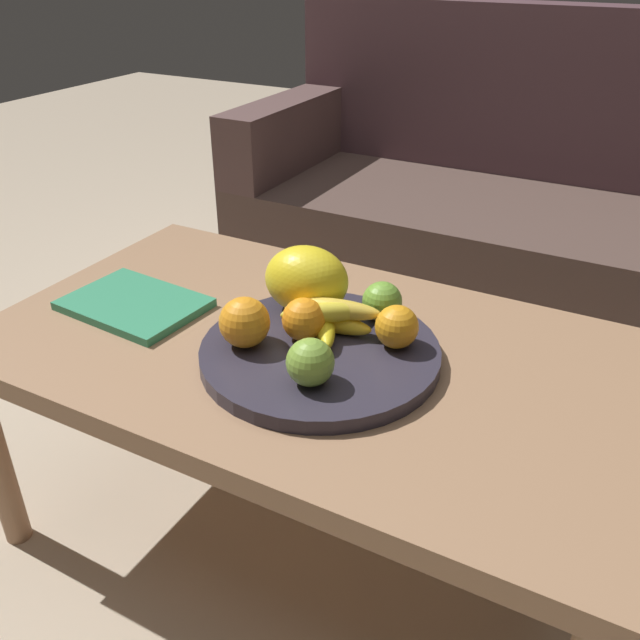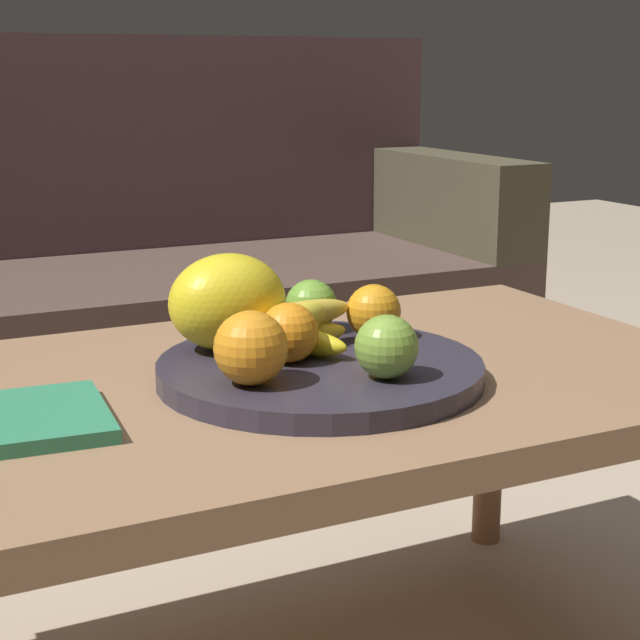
% 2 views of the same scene
% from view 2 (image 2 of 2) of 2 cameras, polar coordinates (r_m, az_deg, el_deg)
% --- Properties ---
extents(coffee_table, '(1.13, 0.66, 0.46)m').
position_cam_2_polar(coffee_table, '(1.27, -2.19, -5.25)').
color(coffee_table, '#966E4F').
rests_on(coffee_table, ground_plane).
extents(couch, '(1.70, 0.70, 0.90)m').
position_cam_2_polar(couch, '(2.35, -10.47, 0.90)').
color(couch, '#4E3B34').
rests_on(couch, ground_plane).
extents(fruit_bowl, '(0.39, 0.39, 0.03)m').
position_cam_2_polar(fruit_bowl, '(1.23, 0.00, -2.82)').
color(fruit_bowl, '#2F2A38').
rests_on(fruit_bowl, coffee_table).
extents(melon_large_front, '(0.16, 0.13, 0.12)m').
position_cam_2_polar(melon_large_front, '(1.27, -5.20, 1.03)').
color(melon_large_front, yellow).
rests_on(melon_large_front, fruit_bowl).
extents(orange_front, '(0.07, 0.07, 0.07)m').
position_cam_2_polar(orange_front, '(1.32, 3.02, 0.47)').
color(orange_front, orange).
rests_on(orange_front, fruit_bowl).
extents(orange_left, '(0.07, 0.07, 0.07)m').
position_cam_2_polar(orange_left, '(1.21, -1.88, -0.73)').
color(orange_left, orange).
rests_on(orange_left, fruit_bowl).
extents(orange_right, '(0.08, 0.08, 0.08)m').
position_cam_2_polar(orange_right, '(1.13, -3.89, -1.57)').
color(orange_right, orange).
rests_on(orange_right, fruit_bowl).
extents(apple_front, '(0.07, 0.07, 0.07)m').
position_cam_2_polar(apple_front, '(1.36, -0.50, 0.81)').
color(apple_front, '#6DA336').
rests_on(apple_front, fruit_bowl).
extents(apple_left, '(0.07, 0.07, 0.07)m').
position_cam_2_polar(apple_left, '(1.15, 3.74, -1.51)').
color(apple_left, '#7CA73A').
rests_on(apple_left, fruit_bowl).
extents(banana_bunch, '(0.17, 0.15, 0.06)m').
position_cam_2_polar(banana_bunch, '(1.26, -1.23, -0.44)').
color(banana_bunch, yellow).
rests_on(banana_bunch, fruit_bowl).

